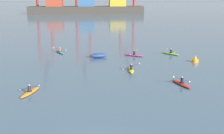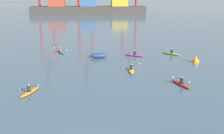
# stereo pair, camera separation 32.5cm
# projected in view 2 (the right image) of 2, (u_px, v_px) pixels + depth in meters

# --- Properties ---
(container_barge) EXTENTS (53.26, 9.75, 8.46)m
(container_barge) POSITION_uv_depth(u_px,v_px,m) (89.00, 8.00, 139.22)
(container_barge) COLOR #38332D
(container_barge) RESTS_ON ground
(capsized_dinghy) EXTENTS (2.73, 1.44, 0.76)m
(capsized_dinghy) POSITION_uv_depth(u_px,v_px,m) (99.00, 55.00, 44.25)
(capsized_dinghy) COLOR navy
(capsized_dinghy) RESTS_ON ground
(channel_buoy) EXTENTS (0.90, 0.90, 1.00)m
(channel_buoy) POSITION_uv_depth(u_px,v_px,m) (196.00, 60.00, 41.25)
(channel_buoy) COLOR orange
(channel_buoy) RESTS_ON ground
(kayak_red) EXTENTS (2.12, 3.44, 1.05)m
(kayak_red) POSITION_uv_depth(u_px,v_px,m) (181.00, 84.00, 31.09)
(kayak_red) COLOR red
(kayak_red) RESTS_ON ground
(kayak_yellow) EXTENTS (2.17, 3.44, 1.06)m
(kayak_yellow) POSITION_uv_depth(u_px,v_px,m) (131.00, 70.00, 36.72)
(kayak_yellow) COLOR yellow
(kayak_yellow) RESTS_ON ground
(kayak_orange) EXTENTS (2.10, 3.40, 0.98)m
(kayak_orange) POSITION_uv_depth(u_px,v_px,m) (29.00, 92.00, 28.54)
(kayak_orange) COLOR orange
(kayak_orange) RESTS_ON ground
(kayak_magenta) EXTENTS (3.08, 2.52, 0.95)m
(kayak_magenta) POSITION_uv_depth(u_px,v_px,m) (134.00, 55.00, 45.52)
(kayak_magenta) COLOR #C13384
(kayak_magenta) RESTS_ON ground
(kayak_lime) EXTENTS (2.56, 3.05, 1.08)m
(kayak_lime) POSITION_uv_depth(u_px,v_px,m) (171.00, 53.00, 46.71)
(kayak_lime) COLOR #7ABC2D
(kayak_lime) RESTS_ON ground
(kayak_teal) EXTENTS (2.09, 3.38, 0.96)m
(kayak_teal) POSITION_uv_depth(u_px,v_px,m) (61.00, 52.00, 48.12)
(kayak_teal) COLOR teal
(kayak_teal) RESTS_ON ground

